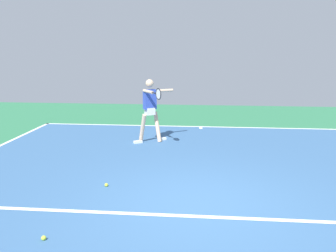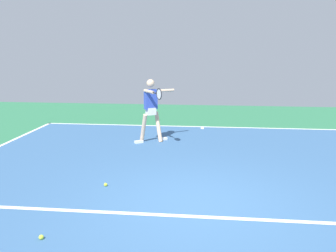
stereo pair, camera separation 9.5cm
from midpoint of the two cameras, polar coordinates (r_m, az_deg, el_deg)
ground_plane at (r=6.11m, az=4.39°, el=-12.49°), size 22.61×22.61×0.00m
court_surface at (r=6.11m, az=4.39°, el=-12.47°), size 10.89×12.77×0.00m
court_line_baseline_near at (r=12.16m, az=5.03°, el=-0.10°), size 10.89×0.10×0.01m
court_line_service at (r=5.74m, az=4.30°, el=-14.14°), size 8.17×0.10×0.01m
court_line_centre_mark at (r=11.97m, az=5.02°, el=-0.30°), size 0.10×0.30×0.01m
tennis_player at (r=9.92m, az=-3.07°, el=3.13°), size 1.06×1.40×1.77m
tennis_ball_centre_court at (r=6.96m, az=-10.17°, el=-9.21°), size 0.07×0.07×0.07m
tennis_ball_far_corner at (r=5.37m, az=-19.67°, el=-16.42°), size 0.07×0.07×0.07m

